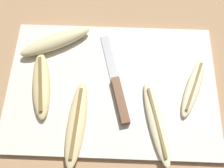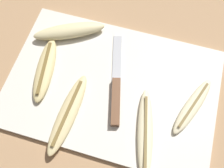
% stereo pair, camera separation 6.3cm
% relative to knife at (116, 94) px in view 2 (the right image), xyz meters
% --- Properties ---
extents(ground_plane, '(4.00, 4.00, 0.00)m').
position_rel_knife_xyz_m(ground_plane, '(-0.02, 0.02, -0.02)').
color(ground_plane, tan).
extents(cutting_board, '(0.51, 0.35, 0.01)m').
position_rel_knife_xyz_m(cutting_board, '(-0.02, 0.02, -0.01)').
color(cutting_board, silver).
rests_on(cutting_board, ground_plane).
extents(knife, '(0.08, 0.24, 0.02)m').
position_rel_knife_xyz_m(knife, '(0.00, 0.00, 0.00)').
color(knife, brown).
rests_on(knife, cutting_board).
extents(banana_pale_long, '(0.08, 0.21, 0.02)m').
position_rel_knife_xyz_m(banana_pale_long, '(0.09, -0.07, 0.00)').
color(banana_pale_long, beige).
rests_on(banana_pale_long, cutting_board).
extents(banana_bright_far, '(0.09, 0.17, 0.02)m').
position_rel_knife_xyz_m(banana_bright_far, '(0.18, 0.02, 0.00)').
color(banana_bright_far, beige).
rests_on(banana_bright_far, cutting_board).
extents(banana_spotted_left, '(0.07, 0.18, 0.02)m').
position_rel_knife_xyz_m(banana_spotted_left, '(-0.19, 0.01, 0.00)').
color(banana_spotted_left, '#DBC684').
rests_on(banana_spotted_left, cutting_board).
extents(banana_mellow_near, '(0.05, 0.21, 0.02)m').
position_rel_knife_xyz_m(banana_mellow_near, '(-0.09, -0.08, 0.00)').
color(banana_mellow_near, beige).
rests_on(banana_mellow_near, cutting_board).
extents(banana_soft_right, '(0.19, 0.12, 0.03)m').
position_rel_knife_xyz_m(banana_soft_right, '(-0.16, 0.13, 0.01)').
color(banana_soft_right, beige).
rests_on(banana_soft_right, cutting_board).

